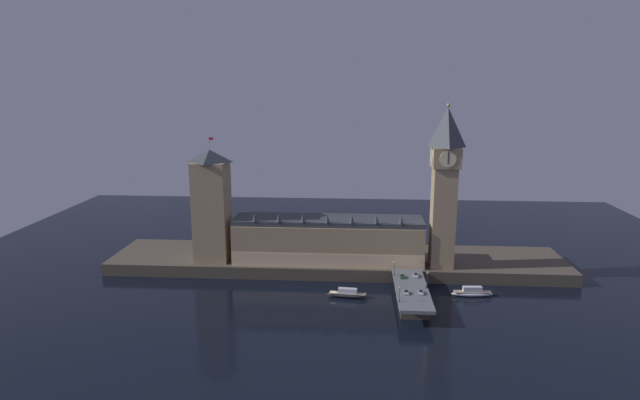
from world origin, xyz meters
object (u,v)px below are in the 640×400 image
(street_lamp_far, at_px, (394,266))
(boat_upstream, at_px, (348,294))
(victoria_tower, at_px, (212,205))
(car_southbound_lead, at_px, (421,292))
(street_lamp_mid, at_px, (428,278))
(car_northbound_lead, at_px, (402,276))
(pedestrian_mid_walk, at_px, (426,286))
(clock_tower, at_px, (445,182))
(car_southbound_trail, at_px, (416,275))
(street_lamp_near, at_px, (400,292))
(car_northbound_trail, at_px, (406,292))
(boat_downstream, at_px, (472,293))

(street_lamp_far, relative_size, boat_upstream, 0.36)
(victoria_tower, relative_size, car_southbound_lead, 14.48)
(street_lamp_mid, bearing_deg, boat_upstream, 171.61)
(car_southbound_lead, bearing_deg, car_northbound_lead, 108.34)
(victoria_tower, bearing_deg, pedestrian_mid_walk, -19.51)
(clock_tower, xyz_separation_m, boat_upstream, (-42.69, -26.92, -43.70))
(car_southbound_trail, height_order, street_lamp_near, street_lamp_near)
(car_southbound_lead, relative_size, car_southbound_trail, 0.90)
(car_southbound_lead, bearing_deg, street_lamp_mid, 61.87)
(pedestrian_mid_walk, xyz_separation_m, street_lamp_far, (-12.03, 14.86, 3.09))
(car_northbound_trail, height_order, car_southbound_trail, car_southbound_trail)
(boat_downstream, bearing_deg, car_southbound_lead, -146.02)
(car_northbound_lead, height_order, car_southbound_trail, car_southbound_trail)
(car_northbound_lead, height_order, boat_downstream, car_northbound_lead)
(car_southbound_lead, height_order, street_lamp_mid, street_lamp_mid)
(pedestrian_mid_walk, bearing_deg, street_lamp_far, 128.99)
(clock_tower, height_order, car_northbound_lead, clock_tower)
(street_lamp_near, bearing_deg, clock_tower, 64.03)
(car_southbound_lead, distance_m, pedestrian_mid_walk, 6.71)
(car_northbound_lead, relative_size, boat_upstream, 0.22)
(car_northbound_lead, xyz_separation_m, car_southbound_lead, (5.82, -17.54, 0.01))
(street_lamp_far, distance_m, boat_downstream, 34.60)
(car_southbound_lead, height_order, boat_upstream, car_southbound_lead)
(pedestrian_mid_walk, bearing_deg, car_southbound_trail, 102.27)
(clock_tower, relative_size, pedestrian_mid_walk, 43.58)
(boat_downstream, bearing_deg, boat_upstream, -174.54)
(car_southbound_lead, xyz_separation_m, car_southbound_trail, (0.00, 19.41, 0.03))
(car_southbound_lead, distance_m, boat_upstream, 31.78)
(clock_tower, bearing_deg, street_lamp_near, -115.97)
(boat_upstream, distance_m, boat_downstream, 53.25)
(pedestrian_mid_walk, bearing_deg, victoria_tower, 160.49)
(car_northbound_lead, relative_size, car_southbound_trail, 0.87)
(car_northbound_trail, distance_m, street_lamp_mid, 11.85)
(car_northbound_lead, bearing_deg, boat_downstream, -2.89)
(car_northbound_lead, xyz_separation_m, car_northbound_trail, (0.00, -17.90, 0.01))
(pedestrian_mid_walk, relative_size, street_lamp_mid, 0.24)
(victoria_tower, height_order, car_southbound_lead, victoria_tower)
(car_northbound_lead, height_order, car_southbound_lead, car_southbound_lead)
(car_northbound_lead, xyz_separation_m, car_southbound_trail, (5.82, 1.86, 0.03))
(street_lamp_near, height_order, street_lamp_mid, street_lamp_mid)
(car_northbound_lead, xyz_separation_m, street_lamp_far, (-3.31, 3.36, 3.37))
(car_northbound_trail, relative_size, boat_upstream, 0.22)
(car_northbound_trail, distance_m, boat_downstream, 34.40)
(boat_downstream, bearing_deg, car_northbound_trail, -151.02)
(car_northbound_lead, relative_size, car_northbound_trail, 1.00)
(car_northbound_lead, bearing_deg, street_lamp_mid, -51.22)
(car_northbound_lead, distance_m, street_lamp_far, 5.80)
(car_northbound_trail, relative_size, street_lamp_far, 0.62)
(street_lamp_mid, bearing_deg, boat_downstream, 25.68)
(pedestrian_mid_walk, distance_m, street_lamp_far, 19.37)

